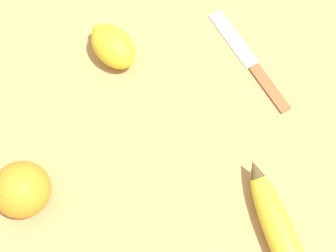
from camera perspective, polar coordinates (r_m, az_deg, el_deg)
ground_plane at (r=0.66m, az=3.12°, el=1.99°), size 3.00×3.00×0.00m
banana at (r=0.61m, az=13.66°, el=-12.97°), size 0.17×0.15×0.04m
orange at (r=0.61m, az=-17.38°, el=-7.40°), size 0.07×0.07×0.07m
lemon at (r=0.68m, az=-6.72°, el=9.63°), size 0.08×0.09×0.05m
paring_knife at (r=0.70m, az=10.17°, el=7.56°), size 0.13×0.16×0.01m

